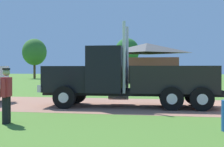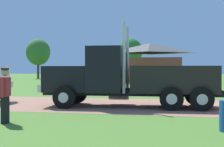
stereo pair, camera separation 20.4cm
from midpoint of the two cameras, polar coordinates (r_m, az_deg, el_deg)
name	(u,v)px [view 2 (the right image)]	position (r m, az deg, el deg)	size (l,w,h in m)	color
ground_plane	(222,107)	(15.34, 19.97, -5.85)	(200.00, 200.00, 0.00)	#4F7B2D
dirt_track	(222,107)	(15.34, 19.97, -5.84)	(120.00, 6.55, 0.01)	#A26F59
truck_foreground_white	(129,79)	(14.57, 3.54, -1.06)	(8.33, 2.94, 3.89)	black
visitor_by_barrel	(5,93)	(10.65, -18.57, -3.39)	(0.35, 0.62, 1.80)	#B22D33
shed_building	(150,63)	(41.17, 7.11, 1.84)	(8.59, 5.99, 5.23)	brown
tree_left	(38,52)	(61.05, -13.35, 3.84)	(4.60, 4.60, 7.61)	#513823
tree_mid	(130,51)	(56.62, 3.50, 4.07)	(4.41, 4.41, 7.46)	#513823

